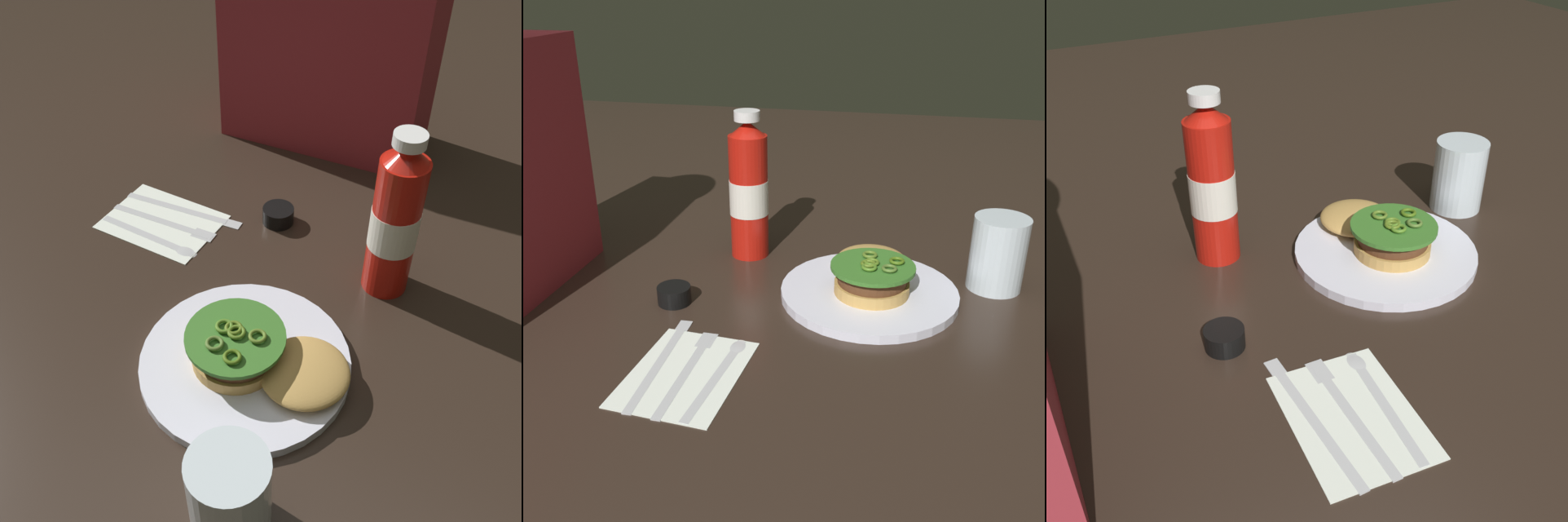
{
  "view_description": "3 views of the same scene",
  "coord_description": "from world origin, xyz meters",
  "views": [
    {
      "loc": [
        0.34,
        -0.48,
        0.66
      ],
      "look_at": [
        0.07,
        0.1,
        0.06
      ],
      "focal_mm": 43.74,
      "sensor_mm": 36.0,
      "label": 1
    },
    {
      "loc": [
        -0.73,
        -0.08,
        0.45
      ],
      "look_at": [
        0.1,
        0.1,
        0.05
      ],
      "focal_mm": 42.25,
      "sensor_mm": 36.0,
      "label": 2
    },
    {
      "loc": [
        -0.54,
        0.43,
        0.52
      ],
      "look_at": [
        0.03,
        0.14,
        0.09
      ],
      "focal_mm": 43.48,
      "sensor_mm": 36.0,
      "label": 3
    }
  ],
  "objects": [
    {
      "name": "condiment_cup",
      "position": [
        0.03,
        0.26,
        0.01
      ],
      "size": [
        0.05,
        0.05,
        0.03
      ],
      "primitive_type": "cylinder",
      "color": "black",
      "rests_on": "ground_plane"
    },
    {
      "name": "spoon_utensil",
      "position": [
        -0.12,
        0.13,
        0.0
      ],
      "size": [
        0.18,
        0.03,
        0.0
      ],
      "color": "silver",
      "rests_on": "napkin"
    },
    {
      "name": "water_glass",
      "position": [
        0.18,
        -0.22,
        0.06
      ],
      "size": [
        0.08,
        0.08,
        0.12
      ],
      "primitive_type": "cylinder",
      "color": "silver",
      "rests_on": "ground_plane"
    },
    {
      "name": "butter_knife",
      "position": [
        -0.11,
        0.21,
        0.0
      ],
      "size": [
        0.21,
        0.02,
        0.0
      ],
      "color": "silver",
      "rests_on": "napkin"
    },
    {
      "name": "ketchup_bottle",
      "position": [
        0.23,
        0.19,
        0.12
      ],
      "size": [
        0.07,
        0.07,
        0.25
      ],
      "color": "red",
      "rests_on": "ground_plane"
    },
    {
      "name": "fork_utensil",
      "position": [
        -0.12,
        0.17,
        0.0
      ],
      "size": [
        0.19,
        0.02,
        0.0
      ],
      "color": "silver",
      "rests_on": "napkin"
    },
    {
      "name": "ground_plane",
      "position": [
        0.0,
        0.0,
        0.0
      ],
      "size": [
        3.0,
        3.0,
        0.0
      ],
      "primitive_type": "plane",
      "color": "#2D2119"
    },
    {
      "name": "dinner_plate",
      "position": [
        0.11,
        -0.03,
        0.01
      ],
      "size": [
        0.27,
        0.27,
        0.01
      ],
      "primitive_type": "cylinder",
      "color": "white",
      "rests_on": "ground_plane"
    },
    {
      "name": "burger_sandwich",
      "position": [
        0.13,
        -0.03,
        0.03
      ],
      "size": [
        0.21,
        0.13,
        0.05
      ],
      "color": "tan",
      "rests_on": "dinner_plate"
    },
    {
      "name": "napkin",
      "position": [
        -0.14,
        0.17,
        0.0
      ],
      "size": [
        0.19,
        0.15,
        0.0
      ],
      "primitive_type": "cube",
      "rotation": [
        0.0,
        0.0,
        -0.07
      ],
      "color": "white",
      "rests_on": "ground_plane"
    }
  ]
}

